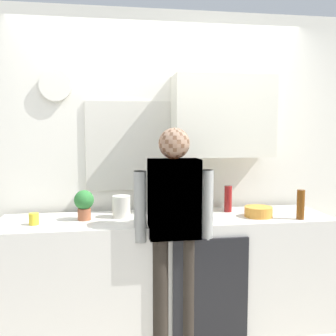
{
  "coord_description": "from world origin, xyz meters",
  "views": [
    {
      "loc": [
        -0.47,
        -2.67,
        1.59
      ],
      "look_at": [
        -0.0,
        0.25,
        1.29
      ],
      "focal_mm": 41.58,
      "sensor_mm": 36.0,
      "label": 1
    }
  ],
  "objects": [
    {
      "name": "kitchen_counter",
      "position": [
        0.0,
        0.3,
        0.45
      ],
      "size": [
        2.59,
        0.64,
        0.9
      ],
      "primitive_type": "cube",
      "color": "beige",
      "rests_on": "ground_plane"
    },
    {
      "name": "dishwasher_panel",
      "position": [
        0.27,
        -0.03,
        0.4
      ],
      "size": [
        0.56,
        0.02,
        0.81
      ],
      "primitive_type": "cube",
      "color": "black",
      "rests_on": "ground_plane"
    },
    {
      "name": "back_wall_assembly",
      "position": [
        0.07,
        0.7,
        1.36
      ],
      "size": [
        4.19,
        0.42,
        2.6
      ],
      "color": "silver",
      "rests_on": "ground_plane"
    },
    {
      "name": "coffee_maker",
      "position": [
        0.03,
        0.1,
        1.04
      ],
      "size": [
        0.2,
        0.2,
        0.33
      ],
      "color": "black",
      "rests_on": "kitchen_counter"
    },
    {
      "name": "bottle_dark_sauce",
      "position": [
        -0.15,
        0.14,
        0.99
      ],
      "size": [
        0.06,
        0.06,
        0.18
      ],
      "primitive_type": "cylinder",
      "color": "black",
      "rests_on": "kitchen_counter"
    },
    {
      "name": "bottle_olive_oil",
      "position": [
        0.15,
        0.44,
        1.02
      ],
      "size": [
        0.06,
        0.06,
        0.25
      ],
      "primitive_type": "cylinder",
      "color": "olive",
      "rests_on": "kitchen_counter"
    },
    {
      "name": "bottle_red_vinegar",
      "position": [
        0.54,
        0.43,
        1.01
      ],
      "size": [
        0.06,
        0.06,
        0.22
      ],
      "primitive_type": "cylinder",
      "color": "maroon",
      "rests_on": "kitchen_counter"
    },
    {
      "name": "bottle_green_wine",
      "position": [
        0.21,
        0.25,
        1.05
      ],
      "size": [
        0.07,
        0.07,
        0.3
      ],
      "primitive_type": "cylinder",
      "color": "#195923",
      "rests_on": "kitchen_counter"
    },
    {
      "name": "bottle_amber_beer",
      "position": [
        1.0,
        0.08,
        1.01
      ],
      "size": [
        0.06,
        0.06,
        0.23
      ],
      "primitive_type": "cylinder",
      "color": "brown",
      "rests_on": "kitchen_counter"
    },
    {
      "name": "cup_yellow_cup",
      "position": [
        -1.0,
        0.22,
        0.94
      ],
      "size": [
        0.07,
        0.07,
        0.08
      ],
      "primitive_type": "cylinder",
      "color": "yellow",
      "rests_on": "kitchen_counter"
    },
    {
      "name": "mixing_bowl",
      "position": [
        0.72,
        0.21,
        0.94
      ],
      "size": [
        0.22,
        0.22,
        0.08
      ],
      "primitive_type": "cylinder",
      "color": "orange",
      "rests_on": "kitchen_counter"
    },
    {
      "name": "potted_plant",
      "position": [
        -0.64,
        0.32,
        1.03
      ],
      "size": [
        0.15,
        0.15,
        0.23
      ],
      "color": "#9E5638",
      "rests_on": "kitchen_counter"
    },
    {
      "name": "dish_soap",
      "position": [
        -0.01,
        0.42,
        0.97
      ],
      "size": [
        0.06,
        0.06,
        0.18
      ],
      "color": "blue",
      "rests_on": "kitchen_counter"
    },
    {
      "name": "storage_canister",
      "position": [
        -0.36,
        0.37,
        0.98
      ],
      "size": [
        0.14,
        0.14,
        0.17
      ],
      "primitive_type": "cylinder",
      "color": "silver",
      "rests_on": "kitchen_counter"
    },
    {
      "name": "person_at_sink",
      "position": [
        0.0,
        0.0,
        0.95
      ],
      "size": [
        0.57,
        0.22,
        1.6
      ],
      "rotation": [
        0.0,
        0.0,
        -0.14
      ],
      "color": "black",
      "rests_on": "ground_plane"
    },
    {
      "name": "person_guest",
      "position": [
        0.0,
        0.0,
        0.95
      ],
      "size": [
        0.57,
        0.22,
        1.6
      ],
      "rotation": [
        0.0,
        0.0,
        2.82
      ],
      "color": "brown",
      "rests_on": "ground_plane"
    }
  ]
}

